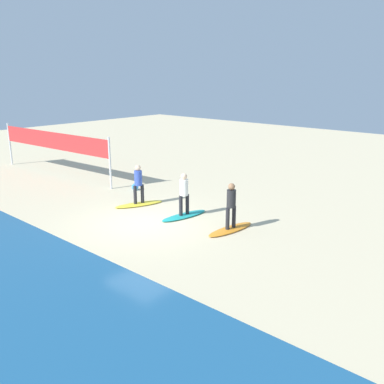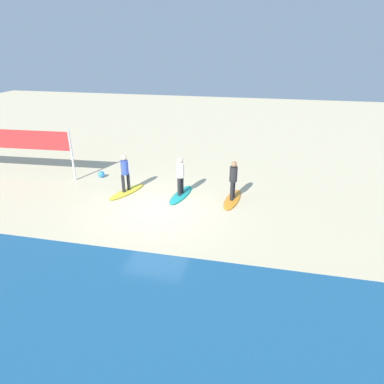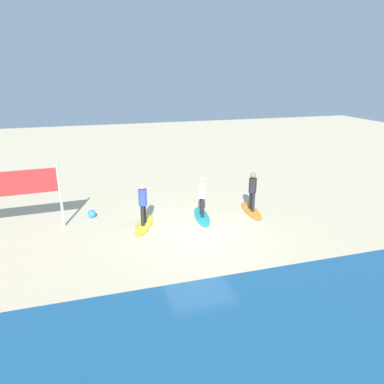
{
  "view_description": "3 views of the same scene",
  "coord_description": "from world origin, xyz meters",
  "px_view_note": "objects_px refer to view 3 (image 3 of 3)",
  "views": [
    {
      "loc": [
        -11.0,
        9.82,
        5.37
      ],
      "look_at": [
        -1.19,
        -1.29,
        1.14
      ],
      "focal_mm": 39.1,
      "sensor_mm": 36.0,
      "label": 1
    },
    {
      "loc": [
        -3.91,
        11.37,
        6.1
      ],
      "look_at": [
        -1.38,
        -0.33,
        0.75
      ],
      "focal_mm": 31.53,
      "sensor_mm": 36.0,
      "label": 2
    },
    {
      "loc": [
        3.58,
        11.38,
        5.7
      ],
      "look_at": [
        -0.12,
        -1.18,
        1.24
      ],
      "focal_mm": 33.3,
      "sensor_mm": 36.0,
      "label": 3
    }
  ],
  "objects_px": {
    "surfboard_teal": "(202,216)",
    "surfer_yellow": "(143,201)",
    "surfboard_orange": "(251,211)",
    "surfer_orange": "(253,189)",
    "surfboard_yellow": "(144,225)",
    "surfer_teal": "(202,194)",
    "beach_ball": "(92,214)"
  },
  "relations": [
    {
      "from": "surfboard_teal",
      "to": "surfer_yellow",
      "type": "relative_size",
      "value": 1.28
    },
    {
      "from": "surfboard_orange",
      "to": "surfboard_teal",
      "type": "distance_m",
      "value": 2.23
    },
    {
      "from": "surfer_orange",
      "to": "surfboard_yellow",
      "type": "xyz_separation_m",
      "value": [
        4.64,
        0.17,
        -0.99
      ]
    },
    {
      "from": "surfer_teal",
      "to": "surfer_yellow",
      "type": "bearing_deg",
      "value": 4.09
    },
    {
      "from": "surfer_orange",
      "to": "surfboard_orange",
      "type": "bearing_deg",
      "value": 180.0
    },
    {
      "from": "surfboard_orange",
      "to": "surfboard_teal",
      "type": "relative_size",
      "value": 1.0
    },
    {
      "from": "surfer_orange",
      "to": "beach_ball",
      "type": "bearing_deg",
      "value": -11.0
    },
    {
      "from": "surfboard_yellow",
      "to": "surfer_yellow",
      "type": "bearing_deg",
      "value": -158.96
    },
    {
      "from": "surfer_orange",
      "to": "surfer_teal",
      "type": "bearing_deg",
      "value": -0.01
    },
    {
      "from": "surfer_orange",
      "to": "beach_ball",
      "type": "height_order",
      "value": "surfer_orange"
    },
    {
      "from": "surfboard_orange",
      "to": "surfer_orange",
      "type": "bearing_deg",
      "value": -83.25
    },
    {
      "from": "surfer_teal",
      "to": "beach_ball",
      "type": "height_order",
      "value": "surfer_teal"
    },
    {
      "from": "surfboard_orange",
      "to": "surfer_yellow",
      "type": "relative_size",
      "value": 1.28
    },
    {
      "from": "surfer_yellow",
      "to": "beach_ball",
      "type": "xyz_separation_m",
      "value": [
        1.91,
        -1.45,
        -0.88
      ]
    },
    {
      "from": "surfboard_yellow",
      "to": "surfer_orange",
      "type": "bearing_deg",
      "value": 113.17
    },
    {
      "from": "surfboard_yellow",
      "to": "beach_ball",
      "type": "xyz_separation_m",
      "value": [
        1.91,
        -1.45,
        0.12
      ]
    },
    {
      "from": "surfboard_teal",
      "to": "surfboard_yellow",
      "type": "distance_m",
      "value": 2.42
    },
    {
      "from": "surfer_orange",
      "to": "beach_ball",
      "type": "xyz_separation_m",
      "value": [
        6.56,
        -1.27,
        -0.88
      ]
    },
    {
      "from": "surfer_teal",
      "to": "surfboard_yellow",
      "type": "xyz_separation_m",
      "value": [
        2.42,
        0.17,
        -0.99
      ]
    },
    {
      "from": "surfboard_orange",
      "to": "surfer_orange",
      "type": "distance_m",
      "value": 0.99
    },
    {
      "from": "surfer_teal",
      "to": "surfboard_teal",
      "type": "bearing_deg",
      "value": 90.0
    },
    {
      "from": "surfer_orange",
      "to": "surfer_yellow",
      "type": "relative_size",
      "value": 1.0
    },
    {
      "from": "surfer_orange",
      "to": "surfer_teal",
      "type": "xyz_separation_m",
      "value": [
        2.23,
        -0.0,
        0.0
      ]
    },
    {
      "from": "surfboard_yellow",
      "to": "beach_ball",
      "type": "height_order",
      "value": "beach_ball"
    },
    {
      "from": "surfer_teal",
      "to": "beach_ball",
      "type": "distance_m",
      "value": 4.6
    },
    {
      "from": "beach_ball",
      "to": "surfboard_orange",
      "type": "bearing_deg",
      "value": 169.0
    },
    {
      "from": "surfboard_orange",
      "to": "beach_ball",
      "type": "distance_m",
      "value": 6.68
    },
    {
      "from": "surfboard_orange",
      "to": "surfer_teal",
      "type": "height_order",
      "value": "surfer_teal"
    },
    {
      "from": "surfboard_yellow",
      "to": "surfboard_teal",
      "type": "bearing_deg",
      "value": 115.13
    },
    {
      "from": "surfer_orange",
      "to": "beach_ball",
      "type": "distance_m",
      "value": 6.73
    },
    {
      "from": "surfboard_orange",
      "to": "surfboard_yellow",
      "type": "xyz_separation_m",
      "value": [
        4.64,
        0.17,
        0.0
      ]
    },
    {
      "from": "surfboard_orange",
      "to": "surfer_teal",
      "type": "bearing_deg",
      "value": -83.26
    }
  ]
}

